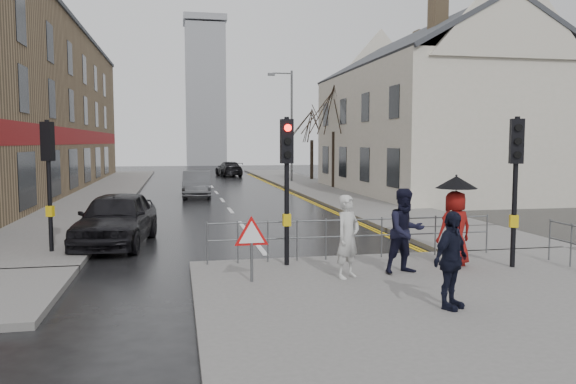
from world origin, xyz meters
name	(u,v)px	position (x,y,z in m)	size (l,w,h in m)	color
ground	(280,273)	(0.00, 0.00, 0.00)	(120.00, 120.00, 0.00)	black
near_pavement	(482,307)	(3.00, -3.50, 0.07)	(10.00, 9.00, 0.14)	#605E5B
left_pavement	(106,190)	(-6.50, 23.00, 0.07)	(4.00, 44.00, 0.14)	#605E5B
right_pavement	(308,185)	(6.50, 25.00, 0.07)	(4.00, 40.00, 0.14)	#605E5B
pavement_bridge_right	(474,239)	(6.50, 3.00, 0.07)	(4.00, 4.20, 0.14)	#605E5B
building_right_cream	(429,111)	(12.00, 18.00, 4.78)	(9.00, 16.40, 10.10)	beige
church_tower	(205,96)	(1.50, 62.00, 9.00)	(5.00, 5.00, 18.00)	gray
traffic_signal_near_left	(287,165)	(0.20, 0.20, 2.46)	(0.28, 0.27, 3.40)	black
traffic_signal_near_right	(516,165)	(5.20, -1.00, 2.46)	(0.34, 0.33, 3.40)	black
traffic_signal_far_left	(48,162)	(-5.50, 3.00, 2.46)	(0.34, 0.33, 3.40)	black
guard_railing_front	(354,229)	(1.95, 0.60, 0.86)	(7.14, 0.04, 1.00)	#595B5E
warning_sign	(252,238)	(-0.80, -1.21, 1.04)	(0.80, 0.07, 1.35)	#595B5E
street_lamp	(289,118)	(5.82, 28.00, 4.71)	(1.83, 0.25, 8.00)	#595B5E
tree_near	(334,108)	(7.50, 22.00, 5.14)	(2.40, 2.40, 6.58)	#2E2319
tree_far	(312,123)	(8.00, 30.00, 4.42)	(2.40, 2.40, 5.64)	#2E2319
pedestrian_a	(348,237)	(1.21, -1.26, 1.01)	(0.63, 0.42, 1.74)	#B9B9B4
pedestrian_b	(406,231)	(2.56, -1.10, 1.06)	(0.89, 0.70, 1.84)	black
pedestrian_with_umbrella	(455,217)	(3.96, -0.62, 1.26)	(0.96, 0.96, 2.06)	maroon
pedestrian_d	(451,260)	(2.27, -3.70, 0.98)	(0.98, 0.41, 1.67)	black
car_parked	(116,219)	(-4.00, 4.35, 0.78)	(1.83, 4.56, 1.55)	black
car_mid	(197,184)	(-1.22, 18.48, 0.70)	(1.48, 4.25, 1.40)	#4A4C4F
car_far	(229,169)	(2.19, 36.91, 0.64)	(1.80, 4.44, 1.29)	black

